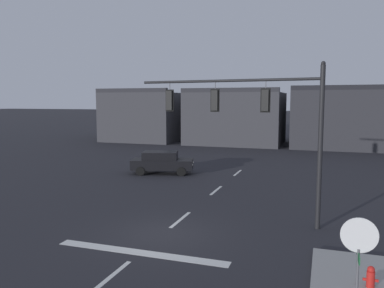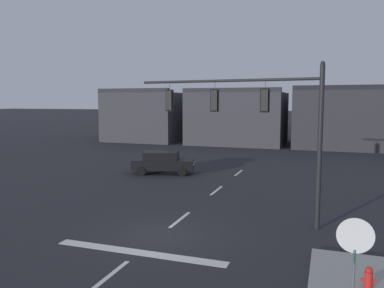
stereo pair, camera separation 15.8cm
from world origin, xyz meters
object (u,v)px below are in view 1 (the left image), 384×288
(signal_mast_near_side, at_px, (256,114))
(car_lot_nearside, at_px, (162,162))
(fire_hydrant, at_px, (370,281))
(stop_sign, at_px, (359,249))

(signal_mast_near_side, bearing_deg, car_lot_nearside, 132.69)
(fire_hydrant, bearing_deg, signal_mast_near_side, 127.39)
(stop_sign, bearing_deg, signal_mast_near_side, 113.88)
(signal_mast_near_side, distance_m, fire_hydrant, 8.13)
(car_lot_nearside, xyz_separation_m, fire_hydrant, (12.43, -14.40, -0.53))
(stop_sign, xyz_separation_m, car_lot_nearside, (-11.85, 17.05, -1.29))
(stop_sign, distance_m, fire_hydrant, 3.26)
(signal_mast_near_side, height_order, stop_sign, signal_mast_near_side)
(signal_mast_near_side, xyz_separation_m, stop_sign, (3.58, -8.10, -2.55))
(car_lot_nearside, height_order, fire_hydrant, car_lot_nearside)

